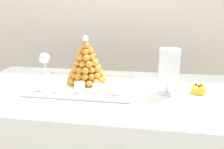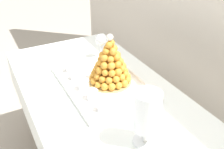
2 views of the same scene
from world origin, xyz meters
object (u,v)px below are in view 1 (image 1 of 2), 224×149
Objects in this scene: serving_tray at (84,86)px; macaron_goblet at (169,66)px; dessert_cup_left at (42,86)px; wine_glass at (44,59)px; dessert_cup_right at (118,90)px; croquembouche at (86,65)px; dessert_cup_mid_right at (98,89)px; dessert_cup_centre at (80,88)px; fruit_tart_plate at (198,91)px; dessert_cup_mid_left at (58,88)px.

serving_tray is 0.52m from macaron_goblet.
dessert_cup_left is at bearing -153.99° from serving_tray.
wine_glass is at bearing 166.94° from macaron_goblet.
serving_tray is at bearing 153.68° from dessert_cup_right.
dessert_cup_mid_right is at bearing -56.75° from croquembouche.
macaron_goblet is (0.72, 0.07, 0.13)m from dessert_cup_left.
wine_glass is (-0.43, 0.26, 0.10)m from dessert_cup_mid_right.
dessert_cup_mid_right is 0.51m from wine_glass.
dessert_cup_centre is 0.24× the size of macaron_goblet.
dessert_cup_right is at bearing -165.61° from macaron_goblet.
wine_glass is at bearing 148.71° from dessert_cup_mid_right.
macaron_goblet reaches higher than dessert_cup_left.
dessert_cup_centre reaches higher than dessert_cup_left.
dessert_cup_centre is (0.23, -0.01, 0.00)m from dessert_cup_left.
dessert_cup_left and fruit_tart_plate have the same top height.
wine_glass is at bearing 140.66° from dessert_cup_centre.
serving_tray is 0.67m from fruit_tart_plate.
dessert_cup_left is at bearing -174.45° from macaron_goblet.
macaron_goblet is (0.27, 0.07, 0.13)m from dessert_cup_right.
dessert_cup_right reaches higher than dessert_cup_mid_left.
dessert_cup_left is at bearing -174.37° from fruit_tart_plate.
dessert_cup_left reaches higher than dessert_cup_right.
dessert_cup_centre is 1.20× the size of dessert_cup_right.
serving_tray is at bearing 178.14° from fruit_tart_plate.
fruit_tart_plate is (0.67, -0.02, 0.01)m from serving_tray.
macaron_goblet is (0.49, 0.08, 0.13)m from dessert_cup_centre.
dessert_cup_mid_left is 0.36× the size of wine_glass.
dessert_cup_centre reaches higher than fruit_tart_plate.
dessert_cup_left and dessert_cup_mid_right have the same top height.
dessert_cup_right is at bearing -26.32° from serving_tray.
macaron_goblet reaches higher than dessert_cup_right.
fruit_tart_plate is (0.67, -0.07, -0.11)m from croquembouche.
croquembouche is at bearing 91.28° from dessert_cup_centre.
dessert_cup_mid_left is at bearing -53.24° from wine_glass.
dessert_cup_left is at bearing 175.99° from dessert_cup_mid_left.
dessert_cup_left is 0.11m from dessert_cup_mid_left.
dessert_cup_mid_right is at bearing 3.68° from dessert_cup_centre.
croquembouche reaches higher than wine_glass.
fruit_tart_plate is (0.79, 0.10, -0.01)m from dessert_cup_mid_left.
croquembouche is at bearing 123.25° from dessert_cup_mid_right.
fruit_tart_plate reaches higher than serving_tray.
macaron_goblet is at bearing -4.61° from serving_tray.
serving_tray is at bearing 175.39° from macaron_goblet.
dessert_cup_left is 1.21× the size of dessert_cup_right.
macaron_goblet is 0.84m from wine_glass.
dessert_cup_right is at bearing -0.01° from dessert_cup_left.
fruit_tart_plate is at bearing 6.91° from dessert_cup_mid_left.
dessert_cup_mid_right is at bearing -31.29° from wine_glass.
dessert_cup_centre is 0.51m from macaron_goblet.
dessert_cup_mid_right reaches higher than dessert_cup_right.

